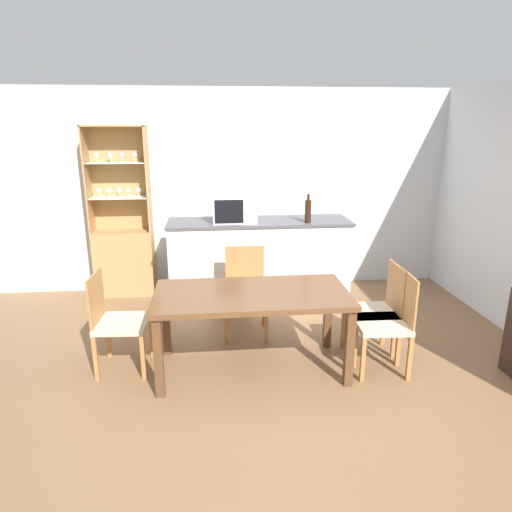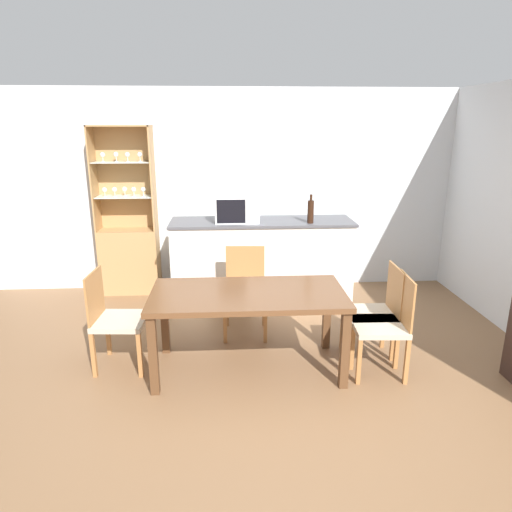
{
  "view_description": "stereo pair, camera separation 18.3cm",
  "coord_description": "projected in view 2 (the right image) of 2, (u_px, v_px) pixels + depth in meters",
  "views": [
    {
      "loc": [
        -0.53,
        -3.25,
        2.13
      ],
      "look_at": [
        -0.08,
        1.15,
        0.83
      ],
      "focal_mm": 32.0,
      "sensor_mm": 36.0,
      "label": 1
    },
    {
      "loc": [
        -0.35,
        -3.27,
        2.13
      ],
      "look_at": [
        -0.08,
        1.15,
        0.83
      ],
      "focal_mm": 32.0,
      "sensor_mm": 36.0,
      "label": 2
    }
  ],
  "objects": [
    {
      "name": "ground_plane",
      "position": [
        274.0,
        392.0,
        3.75
      ],
      "size": [
        18.0,
        18.0,
        0.0
      ],
      "primitive_type": "plane",
      "color": "brown"
    },
    {
      "name": "wall_back",
      "position": [
        255.0,
        191.0,
        5.91
      ],
      "size": [
        6.8,
        0.06,
        2.55
      ],
      "color": "silver",
      "rests_on": "ground_plane"
    },
    {
      "name": "kitchen_counter",
      "position": [
        262.0,
        263.0,
        5.43
      ],
      "size": [
        2.12,
        0.61,
        1.04
      ],
      "color": "silver",
      "rests_on": "ground_plane"
    },
    {
      "name": "display_cabinet",
      "position": [
        129.0,
        246.0,
        5.82
      ],
      "size": [
        0.73,
        0.33,
        2.1
      ],
      "color": "tan",
      "rests_on": "ground_plane"
    },
    {
      "name": "dining_table",
      "position": [
        248.0,
        301.0,
        3.94
      ],
      "size": [
        1.67,
        0.83,
        0.73
      ],
      "color": "brown",
      "rests_on": "ground_plane"
    },
    {
      "name": "dining_chair_side_right_near",
      "position": [
        384.0,
        324.0,
        3.94
      ],
      "size": [
        0.47,
        0.47,
        0.89
      ],
      "rotation": [
        0.0,
        0.0,
        1.51
      ],
      "color": "#C1B299",
      "rests_on": "ground_plane"
    },
    {
      "name": "dining_chair_side_left_far",
      "position": [
        115.0,
        319.0,
        4.04
      ],
      "size": [
        0.47,
        0.47,
        0.89
      ],
      "rotation": [
        0.0,
        0.0,
        -1.64
      ],
      "color": "#C1B299",
      "rests_on": "ground_plane"
    },
    {
      "name": "dining_chair_head_far",
      "position": [
        245.0,
        291.0,
        4.71
      ],
      "size": [
        0.46,
        0.46,
        0.89
      ],
      "rotation": [
        0.0,
        0.0,
        3.1
      ],
      "color": "#C1B299",
      "rests_on": "ground_plane"
    },
    {
      "name": "dining_chair_side_right_far",
      "position": [
        375.0,
        313.0,
        4.17
      ],
      "size": [
        0.45,
        0.45,
        0.89
      ],
      "rotation": [
        0.0,
        0.0,
        1.54
      ],
      "color": "#C1B299",
      "rests_on": "ground_plane"
    },
    {
      "name": "microwave",
      "position": [
        237.0,
        209.0,
        5.19
      ],
      "size": [
        0.5,
        0.34,
        0.3
      ],
      "color": "silver",
      "rests_on": "kitchen_counter"
    },
    {
      "name": "wine_bottle",
      "position": [
        311.0,
        211.0,
        5.12
      ],
      "size": [
        0.07,
        0.07,
        0.32
      ],
      "color": "black",
      "rests_on": "kitchen_counter"
    }
  ]
}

